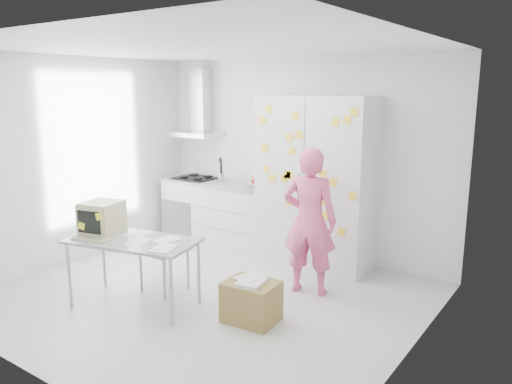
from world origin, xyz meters
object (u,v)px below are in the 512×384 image
Objects in this scene: person at (309,221)px; chair at (169,241)px; desk at (113,228)px; cardboard_box at (251,301)px.

chair is (-1.36, -0.84, -0.26)m from person.
person is 2.15m from desk.
desk is at bearing -164.05° from cardboard_box.
chair is 1.91× the size of cardboard_box.
person reaches higher than cardboard_box.
desk is at bearing -114.93° from chair.
cardboard_box is (1.52, 0.43, -0.61)m from desk.
cardboard_box is at bearing -5.35° from chair.
cardboard_box is (1.25, -0.13, -0.37)m from chair.
person reaches higher than desk.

